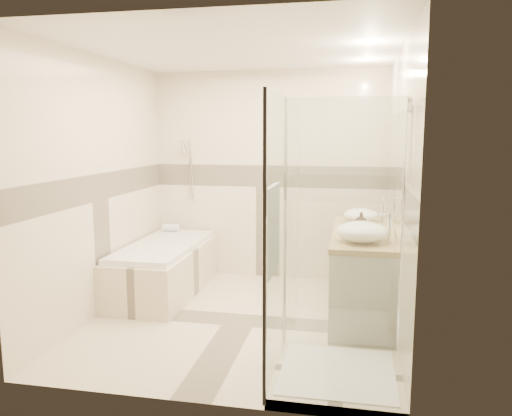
% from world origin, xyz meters
% --- Properties ---
extents(room, '(2.82, 3.02, 2.52)m').
position_xyz_m(room, '(0.06, 0.01, 1.26)').
color(room, '#C3B59B').
rests_on(room, ground).
extents(bathtub, '(0.75, 1.70, 0.56)m').
position_xyz_m(bathtub, '(-1.02, 0.65, 0.31)').
color(bathtub, beige).
rests_on(bathtub, ground).
extents(vanity, '(0.58, 1.62, 0.85)m').
position_xyz_m(vanity, '(1.12, 0.30, 0.43)').
color(vanity, silver).
rests_on(vanity, ground).
extents(shower_enclosure, '(0.96, 0.93, 2.04)m').
position_xyz_m(shower_enclosure, '(0.83, -0.97, 0.51)').
color(shower_enclosure, beige).
rests_on(shower_enclosure, ground).
extents(vessel_sink_near, '(0.36, 0.36, 0.14)m').
position_xyz_m(vessel_sink_near, '(1.10, 0.82, 0.92)').
color(vessel_sink_near, white).
rests_on(vessel_sink_near, vanity).
extents(vessel_sink_far, '(0.44, 0.44, 0.18)m').
position_xyz_m(vessel_sink_far, '(1.10, -0.17, 0.94)').
color(vessel_sink_far, white).
rests_on(vessel_sink_far, vanity).
extents(faucet_near, '(0.11, 0.03, 0.28)m').
position_xyz_m(faucet_near, '(1.32, 0.82, 1.01)').
color(faucet_near, silver).
rests_on(faucet_near, vanity).
extents(faucet_far, '(0.11, 0.03, 0.26)m').
position_xyz_m(faucet_far, '(1.32, -0.17, 1.00)').
color(faucet_far, silver).
rests_on(faucet_far, vanity).
extents(amenity_bottle_a, '(0.08, 0.09, 0.14)m').
position_xyz_m(amenity_bottle_a, '(1.10, 0.19, 0.92)').
color(amenity_bottle_a, black).
rests_on(amenity_bottle_a, vanity).
extents(amenity_bottle_b, '(0.14, 0.14, 0.16)m').
position_xyz_m(amenity_bottle_b, '(1.10, 0.46, 0.93)').
color(amenity_bottle_b, black).
rests_on(amenity_bottle_b, vanity).
extents(folded_towels, '(0.20, 0.30, 0.09)m').
position_xyz_m(folded_towels, '(1.10, 1.00, 0.89)').
color(folded_towels, silver).
rests_on(folded_towels, vanity).
extents(rolled_towel, '(0.20, 0.09, 0.09)m').
position_xyz_m(rolled_towel, '(-1.19, 1.32, 0.60)').
color(rolled_towel, silver).
rests_on(rolled_towel, bathtub).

